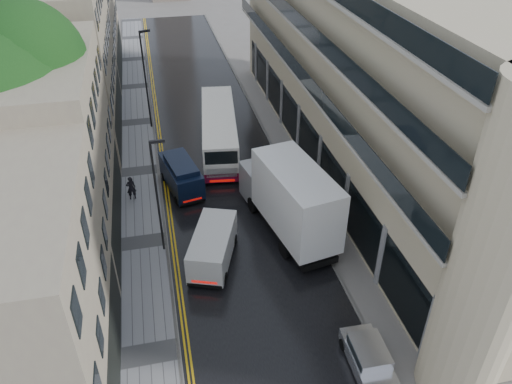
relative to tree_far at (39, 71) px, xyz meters
name	(u,v)px	position (x,y,z in m)	size (l,w,h in m)	color
road	(219,163)	(12.20, -5.50, -6.22)	(9.00, 85.00, 0.02)	black
left_sidewalk	(140,171)	(6.35, -5.50, -6.17)	(2.70, 85.00, 0.12)	gray
right_sidewalk	(288,155)	(17.60, -5.50, -6.17)	(1.80, 85.00, 0.12)	slate
old_shop_row	(76,86)	(2.75, -3.00, -0.23)	(4.50, 56.00, 12.00)	gray
modern_block	(366,70)	(22.50, -7.00, 0.77)	(8.00, 40.00, 14.00)	#C0AD8E
tree_far	(39,71)	(0.00, 0.00, 0.00)	(9.24, 9.24, 12.46)	black
cream_bus	(205,151)	(11.10, -6.14, -4.72)	(2.49, 10.94, 2.98)	white
white_lorry	(285,223)	(14.21, -16.79, -3.80)	(2.75, 9.17, 4.81)	white
white_van	(190,265)	(8.75, -17.55, -5.16)	(1.99, 4.65, 2.11)	silver
navy_van	(176,189)	(8.66, -10.17, -5.03)	(1.85, 4.63, 2.36)	black
pedestrian	(131,188)	(5.76, -9.05, -5.26)	(0.62, 0.41, 1.71)	black
lamp_post_near	(157,199)	(7.47, -14.73, -2.55)	(0.80, 0.18, 7.11)	black
lamp_post_far	(146,82)	(7.49, 1.64, -2.09)	(0.91, 0.20, 8.05)	black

